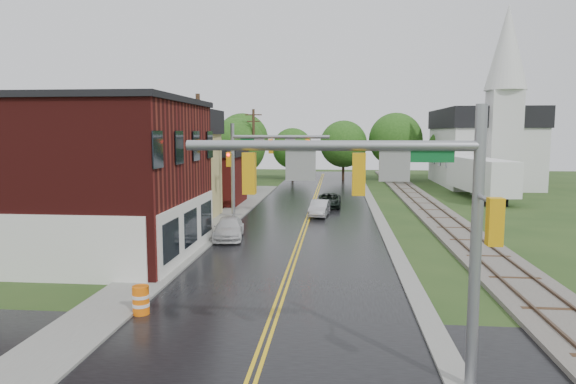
# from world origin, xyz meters

# --- Properties ---
(main_road) EXTENTS (10.00, 90.00, 0.02)m
(main_road) POSITION_xyz_m (0.00, 30.00, 0.00)
(main_road) COLOR black
(main_road) RESTS_ON ground
(cross_road) EXTENTS (60.00, 9.00, 0.02)m
(cross_road) POSITION_xyz_m (0.00, 2.00, 0.00)
(cross_road) COLOR black
(cross_road) RESTS_ON ground
(curb_right) EXTENTS (0.80, 70.00, 0.12)m
(curb_right) POSITION_xyz_m (5.40, 35.00, 0.00)
(curb_right) COLOR gray
(curb_right) RESTS_ON ground
(sidewalk_left) EXTENTS (2.40, 50.00, 0.12)m
(sidewalk_left) POSITION_xyz_m (-6.20, 25.00, 0.00)
(sidewalk_left) COLOR gray
(sidewalk_left) RESTS_ON ground
(brick_building) EXTENTS (14.30, 10.30, 8.30)m
(brick_building) POSITION_xyz_m (-12.48, 15.00, 4.15)
(brick_building) COLOR #49110F
(brick_building) RESTS_ON ground
(yellow_house) EXTENTS (8.00, 7.00, 6.40)m
(yellow_house) POSITION_xyz_m (-11.00, 26.00, 3.20)
(yellow_house) COLOR tan
(yellow_house) RESTS_ON ground
(darkred_building) EXTENTS (7.00, 6.00, 4.40)m
(darkred_building) POSITION_xyz_m (-10.00, 35.00, 2.20)
(darkred_building) COLOR #3F0F0C
(darkred_building) RESTS_ON ground
(church) EXTENTS (10.40, 18.40, 20.00)m
(church) POSITION_xyz_m (20.00, 53.74, 5.83)
(church) COLOR silver
(church) RESTS_ON ground
(railroad) EXTENTS (3.20, 80.00, 0.30)m
(railroad) POSITION_xyz_m (10.00, 35.00, 0.11)
(railroad) COLOR #59544C
(railroad) RESTS_ON ground
(traffic_signal_near) EXTENTS (7.34, 0.30, 7.20)m
(traffic_signal_near) POSITION_xyz_m (3.47, 2.00, 4.97)
(traffic_signal_near) COLOR gray
(traffic_signal_near) RESTS_ON ground
(traffic_signal_far) EXTENTS (7.34, 0.43, 7.20)m
(traffic_signal_far) POSITION_xyz_m (-3.47, 27.00, 4.97)
(traffic_signal_far) COLOR gray
(traffic_signal_far) RESTS_ON ground
(utility_pole_b) EXTENTS (1.80, 0.28, 9.00)m
(utility_pole_b) POSITION_xyz_m (-6.80, 22.00, 4.72)
(utility_pole_b) COLOR #382616
(utility_pole_b) RESTS_ON ground
(utility_pole_c) EXTENTS (1.80, 0.28, 9.00)m
(utility_pole_c) POSITION_xyz_m (-6.80, 44.00, 4.72)
(utility_pole_c) COLOR #382616
(utility_pole_c) RESTS_ON ground
(tree_left_a) EXTENTS (6.80, 6.80, 8.67)m
(tree_left_a) POSITION_xyz_m (-19.85, 21.90, 5.11)
(tree_left_a) COLOR black
(tree_left_a) RESTS_ON ground
(tree_left_b) EXTENTS (7.60, 7.60, 9.69)m
(tree_left_b) POSITION_xyz_m (-17.85, 31.90, 5.72)
(tree_left_b) COLOR black
(tree_left_b) RESTS_ON ground
(tree_left_c) EXTENTS (6.00, 6.00, 7.65)m
(tree_left_c) POSITION_xyz_m (-13.85, 39.90, 4.51)
(tree_left_c) COLOR black
(tree_left_c) RESTS_ON ground
(tree_left_e) EXTENTS (6.40, 6.40, 8.16)m
(tree_left_e) POSITION_xyz_m (-8.85, 45.90, 4.81)
(tree_left_e) COLOR black
(tree_left_e) RESTS_ON ground
(suv_dark) EXTENTS (2.14, 4.43, 1.22)m
(suv_dark) POSITION_xyz_m (1.48, 33.71, 0.61)
(suv_dark) COLOR black
(suv_dark) RESTS_ON ground
(sedan_silver) EXTENTS (1.66, 3.87, 1.24)m
(sedan_silver) POSITION_xyz_m (0.84, 28.94, 0.62)
(sedan_silver) COLOR #B6B6BB
(sedan_silver) RESTS_ON ground
(pickup_white) EXTENTS (2.29, 4.48, 1.24)m
(pickup_white) POSITION_xyz_m (-4.43, 19.90, 0.62)
(pickup_white) COLOR silver
(pickup_white) RESTS_ON ground
(semi_trailer) EXTENTS (3.85, 12.96, 3.99)m
(semi_trailer) POSITION_xyz_m (16.18, 40.98, 2.36)
(semi_trailer) COLOR black
(semi_trailer) RESTS_ON ground
(construction_barrel) EXTENTS (0.78, 0.78, 1.06)m
(construction_barrel) POSITION_xyz_m (-4.79, 6.52, 0.53)
(construction_barrel) COLOR orange
(construction_barrel) RESTS_ON ground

